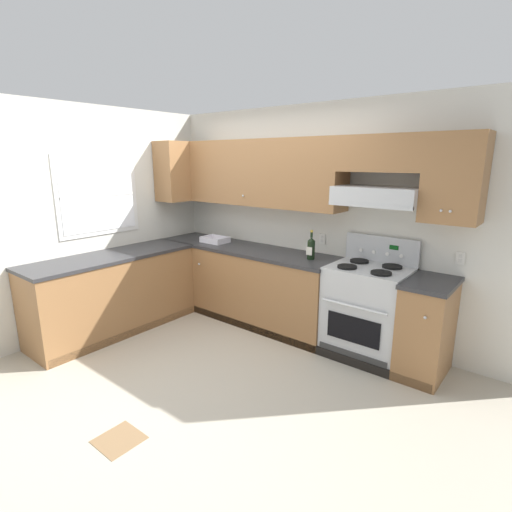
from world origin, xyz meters
TOP-DOWN VIEW (x-y plane):
  - ground_plane at (0.00, 0.00)m, footprint 7.04×7.04m
  - floor_accent_tile at (0.44, -1.05)m, footprint 0.30×0.30m
  - wall_back at (0.39, 1.53)m, footprint 4.68×0.57m
  - wall_left at (-1.59, 0.23)m, footprint 0.47×4.00m
  - counter_back_run at (-0.02, 1.24)m, footprint 3.60×0.65m
  - counter_left_run at (-1.24, -0.00)m, footprint 0.63×1.91m
  - stove at (1.28, 1.25)m, footprint 0.76×0.62m
  - wine_bottle at (0.62, 1.25)m, footprint 0.08×0.08m
  - bowl at (-0.81, 1.23)m, footprint 0.33×0.24m

SIDE VIEW (x-z plane):
  - ground_plane at x=0.00m, z-range 0.00..0.00m
  - floor_accent_tile at x=0.44m, z-range 0.00..0.01m
  - counter_back_run at x=-0.02m, z-range 0.00..0.91m
  - counter_left_run at x=-1.24m, z-range 0.00..0.91m
  - stove at x=1.28m, z-range -0.12..1.08m
  - bowl at x=-0.81m, z-range 0.90..0.97m
  - wine_bottle at x=0.62m, z-range 0.88..1.19m
  - wall_left at x=-1.59m, z-range 0.07..2.62m
  - wall_back at x=0.39m, z-range 0.20..2.75m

